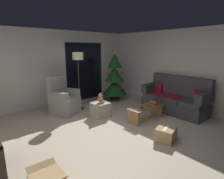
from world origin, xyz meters
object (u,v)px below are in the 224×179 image
at_px(book_stack, 155,102).
at_px(teddy_bear_honey, 101,99).
at_px(remote_graphite, 141,108).
at_px(floor_lamp, 78,62).
at_px(couch, 175,99).
at_px(coffee_table, 146,111).
at_px(remote_silver, 139,109).
at_px(ottoman, 100,110).
at_px(cardboard_box_taped_mid_floor, 166,134).
at_px(cell_phone, 156,100).
at_px(christmas_tree, 115,78).
at_px(armchair, 63,100).

relative_size(book_stack, teddy_bear_honey, 0.96).
bearing_deg(remote_graphite, floor_lamp, 44.23).
height_order(couch, coffee_table, couch).
bearing_deg(coffee_table, remote_graphite, -175.73).
height_order(couch, remote_silver, couch).
bearing_deg(ottoman, cardboard_box_taped_mid_floor, -82.65).
bearing_deg(cell_phone, christmas_tree, 108.94).
xyz_separation_m(remote_graphite, christmas_tree, (0.85, 2.05, 0.43)).
relative_size(ottoman, cardboard_box_taped_mid_floor, 0.85).
height_order(coffee_table, floor_lamp, floor_lamp).
bearing_deg(floor_lamp, book_stack, -58.61).
xyz_separation_m(floor_lamp, teddy_bear_honey, (0.12, -0.96, -0.98)).
relative_size(couch, ottoman, 4.41).
relative_size(remote_silver, cell_phone, 1.08).
height_order(book_stack, ottoman, book_stack).
relative_size(couch, cell_phone, 13.48).
xyz_separation_m(book_stack, armchair, (-1.80, 1.94, -0.04)).
height_order(remote_graphite, cell_phone, cell_phone).
distance_m(remote_silver, cell_phone, 0.68).
xyz_separation_m(book_stack, cardboard_box_taped_mid_floor, (-0.86, -0.93, -0.31)).
xyz_separation_m(coffee_table, book_stack, (0.31, -0.07, 0.19)).
distance_m(coffee_table, remote_silver, 0.36).
height_order(armchair, cardboard_box_taped_mid_floor, armchair).
height_order(coffee_table, remote_graphite, remote_graphite).
xyz_separation_m(couch, remote_graphite, (-1.40, 0.13, -0.02)).
xyz_separation_m(armchair, teddy_bear_honey, (0.70, -0.90, 0.12)).
relative_size(remote_graphite, cardboard_box_taped_mid_floor, 0.30).
bearing_deg(floor_lamp, remote_graphite, -70.23).
distance_m(ottoman, teddy_bear_honey, 0.32).
height_order(remote_silver, floor_lamp, floor_lamp).
xyz_separation_m(couch, book_stack, (-0.88, 0.07, 0.04)).
xyz_separation_m(cell_phone, teddy_bear_honey, (-1.12, 1.05, 0.00)).
bearing_deg(coffee_table, book_stack, -12.35).
height_order(coffee_table, teddy_bear_honey, teddy_bear_honey).
bearing_deg(christmas_tree, couch, -75.65).
xyz_separation_m(remote_silver, book_stack, (0.65, -0.04, 0.06)).
bearing_deg(book_stack, couch, -4.79).
relative_size(teddy_bear_honey, cardboard_box_taped_mid_floor, 0.55).
bearing_deg(couch, armchair, 143.06).
distance_m(remote_graphite, armchair, 2.28).
height_order(armchair, teddy_bear_honey, armchair).
height_order(coffee_table, armchair, armchair).
relative_size(remote_graphite, remote_silver, 1.00).
relative_size(remote_silver, ottoman, 0.35).
bearing_deg(teddy_bear_honey, christmas_tree, 36.35).
distance_m(coffee_table, floor_lamp, 2.49).
height_order(coffee_table, remote_silver, remote_silver).
bearing_deg(armchair, teddy_bear_honey, -52.19).
distance_m(christmas_tree, cardboard_box_taped_mid_floor, 3.32).
xyz_separation_m(remote_silver, cardboard_box_taped_mid_floor, (-0.21, -0.97, -0.25)).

